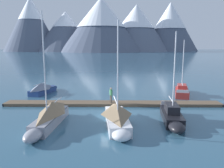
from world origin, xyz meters
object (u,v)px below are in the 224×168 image
at_px(sailboat_nearest_berth, 43,88).
at_px(person_on_dock, 111,94).
at_px(sailboat_mid_dock_port, 117,116).
at_px(sailboat_far_berth, 182,91).
at_px(sailboat_mid_dock_starboard, 172,116).
at_px(mooring_buoy_channel_marker, 178,131).
at_px(sailboat_second_berth, 49,115).

bearing_deg(sailboat_nearest_berth, person_on_dock, -35.94).
bearing_deg(sailboat_mid_dock_port, sailboat_far_berth, 50.97).
bearing_deg(sailboat_mid_dock_starboard, mooring_buoy_channel_marker, -97.25).
bearing_deg(sailboat_mid_dock_starboard, sailboat_far_berth, 67.52).
bearing_deg(sailboat_second_berth, sailboat_mid_dock_port, -1.34).
height_order(sailboat_mid_dock_port, person_on_dock, sailboat_mid_dock_port).
xyz_separation_m(sailboat_nearest_berth, sailboat_second_berth, (3.94, -12.78, 0.16)).
relative_size(sailboat_second_berth, sailboat_mid_dock_starboard, 1.18).
height_order(sailboat_second_berth, sailboat_mid_dock_port, sailboat_second_berth).
bearing_deg(sailboat_mid_dock_starboard, person_on_dock, 131.28).
relative_size(sailboat_mid_dock_port, person_on_dock, 4.98).
bearing_deg(sailboat_mid_dock_port, person_on_dock, 92.99).
relative_size(sailboat_second_berth, sailboat_mid_dock_port, 1.07).
bearing_deg(mooring_buoy_channel_marker, sailboat_second_berth, 168.17).
bearing_deg(mooring_buoy_channel_marker, sailboat_mid_dock_port, 156.18).
height_order(sailboat_nearest_berth, mooring_buoy_channel_marker, sailboat_nearest_berth).
bearing_deg(person_on_dock, sailboat_far_berth, 28.13).
distance_m(sailboat_second_berth, sailboat_far_berth, 18.58).
bearing_deg(person_on_dock, mooring_buoy_channel_marker, -60.03).
relative_size(sailboat_nearest_berth, sailboat_mid_dock_starboard, 1.05).
bearing_deg(sailboat_mid_dock_starboard, sailboat_nearest_berth, 138.88).
height_order(sailboat_nearest_berth, sailboat_mid_dock_port, sailboat_mid_dock_port).
bearing_deg(person_on_dock, sailboat_mid_dock_starboard, -48.72).
bearing_deg(person_on_dock, sailboat_second_berth, -130.12).
relative_size(sailboat_second_berth, mooring_buoy_channel_marker, 15.40).
xyz_separation_m(sailboat_mid_dock_starboard, mooring_buoy_channel_marker, (-0.31, -2.47, -0.32)).
distance_m(sailboat_mid_dock_port, person_on_dock, 6.31).
xyz_separation_m(sailboat_mid_dock_port, mooring_buoy_channel_marker, (4.43, -1.95, -0.57)).
bearing_deg(sailboat_second_berth, person_on_dock, 49.88).
xyz_separation_m(sailboat_nearest_berth, mooring_buoy_channel_marker, (13.88, -14.86, -0.47)).
bearing_deg(sailboat_far_berth, sailboat_mid_dock_port, -129.03).
bearing_deg(sailboat_far_berth, sailboat_mid_dock_starboard, -112.48).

